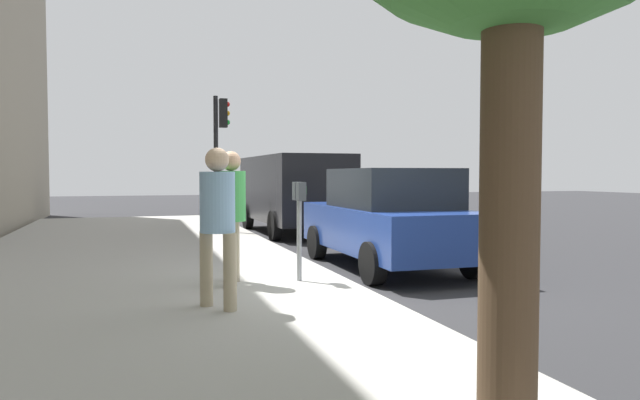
# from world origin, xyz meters

# --- Properties ---
(ground_plane) EXTENTS (80.00, 80.00, 0.00)m
(ground_plane) POSITION_xyz_m (0.00, 0.00, 0.00)
(ground_plane) COLOR #2B2B2D
(ground_plane) RESTS_ON ground
(sidewalk_slab) EXTENTS (28.00, 6.00, 0.15)m
(sidewalk_slab) POSITION_xyz_m (0.00, 3.00, 0.07)
(sidewalk_slab) COLOR #A8A59E
(sidewalk_slab) RESTS_ON ground_plane
(parking_meter) EXTENTS (0.36, 0.12, 1.41)m
(parking_meter) POSITION_xyz_m (0.10, 0.71, 1.17)
(parking_meter) COLOR gray
(parking_meter) RESTS_ON sidewalk_slab
(pedestrian_at_meter) EXTENTS (0.53, 0.40, 1.84)m
(pedestrian_at_meter) POSITION_xyz_m (0.15, 1.67, 1.25)
(pedestrian_at_meter) COLOR tan
(pedestrian_at_meter) RESTS_ON sidewalk_slab
(pedestrian_bystander) EXTENTS (0.48, 0.40, 1.82)m
(pedestrian_bystander) POSITION_xyz_m (-1.26, 2.05, 1.23)
(pedestrian_bystander) COLOR tan
(pedestrian_bystander) RESTS_ON sidewalk_slab
(parked_sedan_near) EXTENTS (4.41, 1.99, 1.77)m
(parked_sedan_near) POSITION_xyz_m (1.56, -1.35, 0.89)
(parked_sedan_near) COLOR navy
(parked_sedan_near) RESTS_ON ground_plane
(parked_van_far) EXTENTS (5.22, 2.17, 2.18)m
(parked_van_far) POSITION_xyz_m (8.06, -1.35, 1.26)
(parked_van_far) COLOR black
(parked_van_far) RESTS_ON ground_plane
(traffic_signal) EXTENTS (0.24, 0.44, 3.60)m
(traffic_signal) POSITION_xyz_m (7.76, 0.74, 2.58)
(traffic_signal) COLOR black
(traffic_signal) RESTS_ON sidewalk_slab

